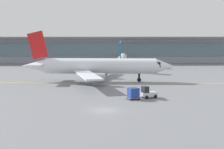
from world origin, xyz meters
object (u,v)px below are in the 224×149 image
object	(u,v)px
baggage_tug	(148,93)
taxiing_regional_jet	(99,67)
gate_airplane_1	(122,60)
cargo_dolly_lead	(133,93)

from	to	relation	value
baggage_tug	taxiing_regional_jet	bearing A→B (deg)	90.89
gate_airplane_1	baggage_tug	bearing A→B (deg)	-172.21
baggage_tug	cargo_dolly_lead	size ratio (longest dim) A/B	1.15
taxiing_regional_jet	cargo_dolly_lead	world-z (taller)	taxiing_regional_jet
taxiing_regional_jet	baggage_tug	xyz separation A→B (m)	(8.71, -19.62, -2.57)
baggage_tug	cargo_dolly_lead	world-z (taller)	baggage_tug
taxiing_regional_jet	cargo_dolly_lead	size ratio (longest dim) A/B	13.62
baggage_tug	cargo_dolly_lead	xyz separation A→B (m)	(-2.58, -1.10, 0.16)
gate_airplane_1	cargo_dolly_lead	world-z (taller)	gate_airplane_1
gate_airplane_1	baggage_tug	distance (m)	48.81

